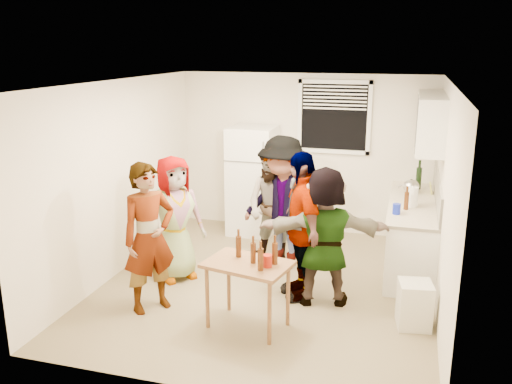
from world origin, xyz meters
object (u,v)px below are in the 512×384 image
(refrigerator, at_px, (253,180))
(blue_cup, at_px, (396,214))
(beer_bottle_counter, at_px, (406,209))
(guest_black, at_px, (300,295))
(beer_bottle_table, at_px, (253,263))
(guest_grey, at_px, (177,277))
(trash_bin, at_px, (414,305))
(guest_back_right, at_px, (282,266))
(serving_table, at_px, (248,326))
(guest_stripe, at_px, (153,308))
(red_cup, at_px, (267,267))
(wine_bottle, at_px, (418,189))
(guest_back_left, at_px, (273,262))
(guest_orange, at_px, (322,301))
(kettle, at_px, (410,193))

(refrigerator, height_order, blue_cup, refrigerator)
(beer_bottle_counter, distance_m, guest_black, 1.75)
(beer_bottle_table, bearing_deg, guest_grey, 143.99)
(trash_bin, distance_m, guest_back_right, 2.11)
(serving_table, bearing_deg, guest_stripe, 175.14)
(blue_cup, bearing_deg, refrigerator, 148.94)
(red_cup, bearing_deg, wine_bottle, 63.72)
(beer_bottle_table, height_order, guest_black, beer_bottle_table)
(beer_bottle_table, distance_m, guest_grey, 1.78)
(wine_bottle, distance_m, guest_grey, 3.66)
(guest_back_left, bearing_deg, refrigerator, 136.23)
(beer_bottle_table, relative_size, guest_orange, 0.13)
(beer_bottle_counter, relative_size, guest_grey, 0.14)
(refrigerator, relative_size, serving_table, 1.96)
(kettle, distance_m, guest_stripe, 3.87)
(serving_table, distance_m, guest_back_left, 1.78)
(kettle, height_order, guest_back_right, kettle)
(guest_back_right, bearing_deg, refrigerator, 141.75)
(beer_bottle_counter, bearing_deg, serving_table, -130.21)
(guest_grey, bearing_deg, guest_back_right, -18.97)
(trash_bin, distance_m, guest_orange, 1.10)
(refrigerator, bearing_deg, wine_bottle, -0.29)
(refrigerator, height_order, red_cup, refrigerator)
(beer_bottle_table, relative_size, guest_stripe, 0.13)
(red_cup, bearing_deg, blue_cup, 53.60)
(wine_bottle, xyz_separation_m, guest_stripe, (-2.86, -2.83, -0.90))
(guest_stripe, distance_m, guest_back_right, 1.95)
(beer_bottle_table, bearing_deg, guest_orange, 51.70)
(trash_bin, distance_m, guest_stripe, 2.91)
(red_cup, bearing_deg, guest_grey, 145.63)
(refrigerator, xyz_separation_m, guest_grey, (-0.45, -1.98, -0.85))
(guest_stripe, xyz_separation_m, guest_black, (1.55, 0.78, 0.00))
(kettle, xyz_separation_m, guest_grey, (-2.85, -1.69, -0.90))
(wine_bottle, bearing_deg, guest_grey, -146.34)
(beer_bottle_table, bearing_deg, blue_cup, 48.97)
(serving_table, relative_size, guest_back_left, 0.54)
(guest_orange, bearing_deg, kettle, -128.96)
(wine_bottle, distance_m, serving_table, 3.50)
(kettle, xyz_separation_m, beer_bottle_table, (-1.54, -2.65, -0.17))
(refrigerator, height_order, guest_back_left, refrigerator)
(guest_grey, relative_size, guest_stripe, 0.94)
(guest_back_left, bearing_deg, blue_cup, 11.69)
(guest_back_right, bearing_deg, red_cup, -61.56)
(guest_black, xyz_separation_m, guest_orange, (0.29, -0.09, 0.00))
(guest_stripe, xyz_separation_m, guest_orange, (1.85, 0.69, 0.00))
(trash_bin, distance_m, serving_table, 1.79)
(kettle, distance_m, trash_bin, 2.27)
(guest_back_left, bearing_deg, guest_grey, -125.13)
(serving_table, xyz_separation_m, guest_grey, (-1.26, 0.97, 0.00))
(wine_bottle, bearing_deg, serving_table, -120.03)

